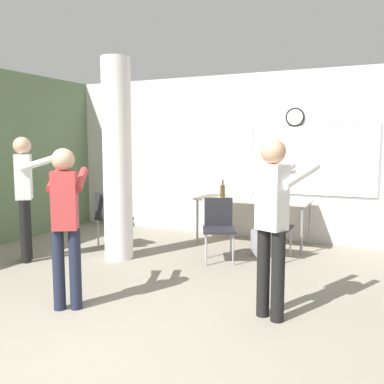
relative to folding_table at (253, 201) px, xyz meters
The scene contains 12 objects.
ground_plane 4.56m from the folding_table, 92.91° to the right, with size 24.00×24.00×0.00m, color gray.
wall_back 0.91m from the folding_table, 110.07° to the left, with size 8.00×0.15×2.80m.
support_pillar 2.29m from the folding_table, 133.44° to the right, with size 0.40×0.40×2.80m.
folding_table is the anchor object (origin of this frame).
bottle_on_table 0.52m from the folding_table, 161.79° to the right, with size 0.08×0.08×0.29m.
waste_bin 0.86m from the folding_table, 62.95° to the right, with size 0.32×0.32×0.37m.
chair_table_front 1.15m from the folding_table, 98.08° to the right, with size 0.58×0.58×0.87m.
chair_near_pillar 2.28m from the folding_table, 150.19° to the right, with size 0.55×0.55×0.87m.
chair_table_right 0.94m from the folding_table, 54.97° to the right, with size 0.45×0.45×0.87m.
person_watching_back 3.41m from the folding_table, 138.95° to the right, with size 0.68×0.63×1.72m.
person_playing_front 3.48m from the folding_table, 104.94° to the right, with size 0.55×0.64×1.59m.
person_playing_side 2.92m from the folding_table, 69.78° to the right, with size 0.54×0.70×1.68m.
Camera 1 is at (2.18, -2.07, 1.65)m, focal length 40.00 mm.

